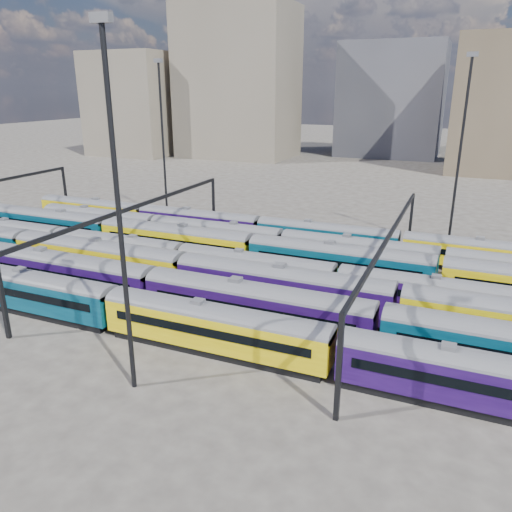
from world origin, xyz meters
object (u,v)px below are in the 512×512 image
at_px(rake_0, 215,323).
at_px(rake_1, 153,284).
at_px(rake_2, 398,301).
at_px(mast_2, 118,205).

height_order(rake_0, rake_1, rake_1).
height_order(rake_2, mast_2, mast_2).
relative_size(rake_0, mast_2, 4.02).
distance_m(rake_1, rake_2, 23.62).
bearing_deg(mast_2, rake_2, 45.26).
relative_size(rake_0, rake_1, 0.78).
relative_size(rake_2, mast_2, 5.27).
xyz_separation_m(rake_2, mast_2, (-16.85, -17.00, 11.05)).
height_order(rake_0, rake_2, rake_2).
xyz_separation_m(rake_0, rake_2, (13.58, 10.00, 0.25)).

